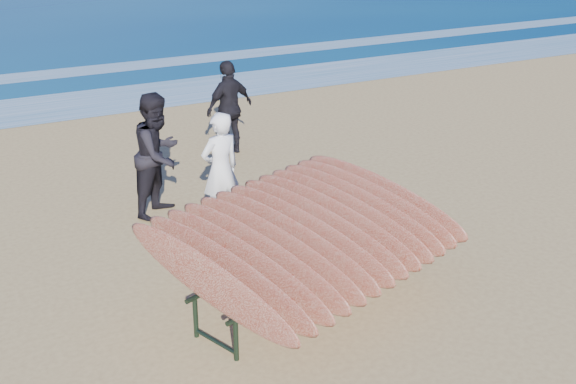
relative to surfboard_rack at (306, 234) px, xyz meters
name	(u,v)px	position (x,y,z in m)	size (l,w,h in m)	color
ground	(317,281)	(0.32, 0.27, -0.86)	(120.00, 120.00, 0.00)	tan
foam_near	(111,100)	(0.32, 10.27, -0.85)	(160.00, 160.00, 0.00)	white
foam_far	(78,71)	(0.32, 13.77, -0.85)	(160.00, 160.00, 0.00)	white
surfboard_rack	(306,234)	(0.00, 0.00, 0.00)	(3.89, 3.60, 1.34)	#1C2D1F
person_white	(221,169)	(-0.06, 2.47, 0.01)	(0.63, 0.42, 1.74)	white
person_dark_a	(158,155)	(-0.74, 3.28, 0.10)	(0.93, 0.73, 1.92)	black
person_dark_b	(230,108)	(1.34, 5.38, 0.04)	(1.05, 0.44, 1.79)	black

